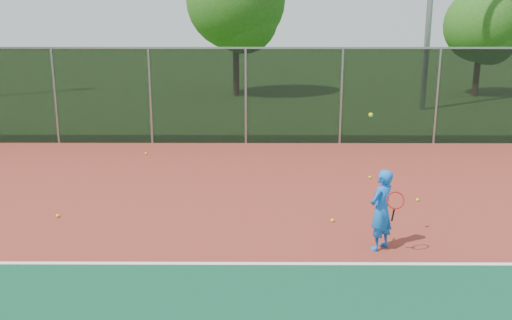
% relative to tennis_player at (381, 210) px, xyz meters
% --- Properties ---
extents(court_apron, '(30.00, 20.00, 0.02)m').
position_rel_tennis_player_xyz_m(court_apron, '(0.43, -1.65, -0.75)').
color(court_apron, maroon).
rests_on(court_apron, ground).
extents(fence_back, '(30.00, 0.06, 3.03)m').
position_rel_tennis_player_xyz_m(fence_back, '(0.43, 8.35, 0.81)').
color(fence_back, black).
rests_on(fence_back, court_apron).
extents(tennis_player, '(0.63, 0.73, 2.44)m').
position_rel_tennis_player_xyz_m(tennis_player, '(0.00, 0.00, 0.00)').
color(tennis_player, blue).
rests_on(tennis_player, court_apron).
extents(practice_ball_1, '(0.07, 0.07, 0.07)m').
position_rel_tennis_player_xyz_m(practice_ball_1, '(-0.67, 1.32, -0.70)').
color(practice_ball_1, yellow).
rests_on(practice_ball_1, court_apron).
extents(practice_ball_2, '(0.07, 0.07, 0.07)m').
position_rel_tennis_player_xyz_m(practice_ball_2, '(-5.49, 6.81, -0.70)').
color(practice_ball_2, yellow).
rests_on(practice_ball_2, court_apron).
extents(practice_ball_3, '(0.07, 0.07, 0.07)m').
position_rel_tennis_player_xyz_m(practice_ball_3, '(1.39, 2.62, -0.70)').
color(practice_ball_3, yellow).
rests_on(practice_ball_3, court_apron).
extents(practice_ball_5, '(0.07, 0.07, 0.07)m').
position_rel_tennis_player_xyz_m(practice_ball_5, '(0.66, 4.38, -0.70)').
color(practice_ball_5, yellow).
rests_on(practice_ball_5, court_apron).
extents(practice_ball_6, '(0.07, 0.07, 0.07)m').
position_rel_tennis_player_xyz_m(practice_ball_6, '(-6.29, 1.55, -0.70)').
color(practice_ball_6, yellow).
rests_on(practice_ball_6, court_apron).
extents(tree_back_left, '(4.77, 4.77, 7.01)m').
position_rel_tennis_player_xyz_m(tree_back_left, '(-3.18, 18.83, 3.64)').
color(tree_back_left, '#331E12').
rests_on(tree_back_left, ground).
extents(tree_back_mid, '(3.55, 3.55, 5.22)m').
position_rel_tennis_player_xyz_m(tree_back_mid, '(8.69, 18.79, 2.52)').
color(tree_back_mid, '#331E12').
rests_on(tree_back_mid, ground).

